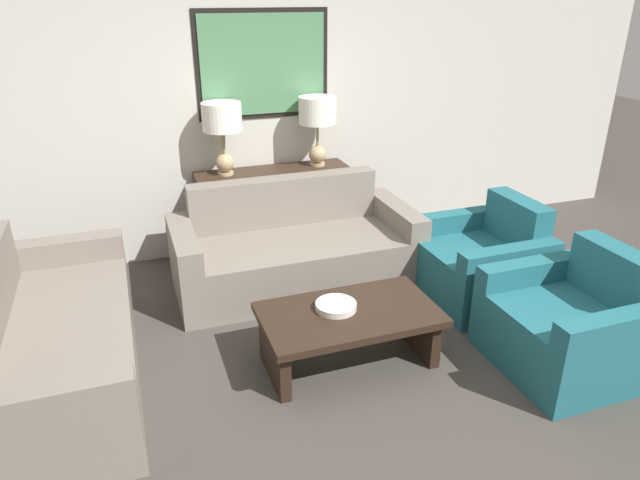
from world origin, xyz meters
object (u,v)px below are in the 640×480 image
object	(u,v)px
console_table	(274,212)
table_lamp_left	(222,124)
decorative_bowl	(336,306)
armchair_near_camera	(569,327)
couch_by_side	(50,344)
table_lamp_right	(317,117)
armchair_near_back_wall	(481,264)
coffee_table	(349,325)
couch_by_back_wall	(295,251)

from	to	relation	value
console_table	table_lamp_left	world-z (taller)	table_lamp_left
decorative_bowl	armchair_near_camera	distance (m)	1.52
couch_by_side	decorative_bowl	world-z (taller)	couch_by_side
console_table	table_lamp_right	size ratio (longest dim) A/B	2.22
table_lamp_left	couch_by_side	size ratio (longest dim) A/B	0.31
armchair_near_camera	armchair_near_back_wall	bearing A→B (deg)	90.00
coffee_table	armchair_near_camera	world-z (taller)	armchair_near_camera
armchair_near_back_wall	couch_by_side	bearing A→B (deg)	-178.78
table_lamp_right	decorative_bowl	size ratio (longest dim) A/B	2.32
table_lamp_left	armchair_near_camera	bearing A→B (deg)	-53.34
table_lamp_left	decorative_bowl	xyz separation A→B (m)	(0.34, -1.82, -0.84)
console_table	coffee_table	distance (m)	1.88
console_table	table_lamp_right	distance (m)	0.95
couch_by_back_wall	armchair_near_camera	bearing A→B (deg)	-52.17
coffee_table	armchair_near_camera	size ratio (longest dim) A/B	1.29
console_table	armchair_near_camera	distance (m)	2.72
coffee_table	armchair_near_back_wall	world-z (taller)	armchair_near_back_wall
table_lamp_right	couch_by_side	world-z (taller)	table_lamp_right
decorative_bowl	couch_by_side	bearing A→B (deg)	168.17
table_lamp_left	couch_by_back_wall	world-z (taller)	table_lamp_left
console_table	table_lamp_right	world-z (taller)	table_lamp_right
table_lamp_left	couch_by_side	xyz separation A→B (m)	(-1.41, -1.45, -0.97)
couch_by_side	armchair_near_back_wall	distance (m)	3.17
couch_by_back_wall	armchair_near_camera	world-z (taller)	couch_by_back_wall
coffee_table	console_table	bearing A→B (deg)	89.69
armchair_near_camera	table_lamp_right	bearing A→B (deg)	110.97
table_lamp_left	table_lamp_right	world-z (taller)	same
table_lamp_right	couch_by_side	size ratio (longest dim) A/B	0.31
couch_by_side	armchair_near_back_wall	xyz separation A→B (m)	(3.17, 0.07, 0.00)
table_lamp_right	console_table	bearing A→B (deg)	180.00
table_lamp_left	couch_by_side	world-z (taller)	table_lamp_left
table_lamp_right	armchair_near_camera	bearing A→B (deg)	-69.03
table_lamp_right	couch_by_back_wall	size ratio (longest dim) A/B	0.31
console_table	couch_by_back_wall	distance (m)	0.66
couch_by_side	armchair_near_back_wall	world-z (taller)	couch_by_side
couch_by_side	console_table	bearing A→B (deg)	38.19
table_lamp_left	decorative_bowl	size ratio (longest dim) A/B	2.32
console_table	decorative_bowl	distance (m)	1.82
couch_by_back_wall	coffee_table	size ratio (longest dim) A/B	1.74
table_lamp_left	couch_by_side	bearing A→B (deg)	-134.32
armchair_near_back_wall	table_lamp_right	bearing A→B (deg)	123.30
table_lamp_right	armchair_near_camera	size ratio (longest dim) A/B	0.70
table_lamp_left	armchair_near_camera	size ratio (longest dim) A/B	0.70
console_table	coffee_table	size ratio (longest dim) A/B	1.21
couch_by_back_wall	decorative_bowl	size ratio (longest dim) A/B	7.42
couch_by_side	armchair_near_camera	bearing A→B (deg)	-16.12
couch_by_back_wall	decorative_bowl	world-z (taller)	couch_by_back_wall
table_lamp_right	armchair_near_back_wall	bearing A→B (deg)	-56.70
table_lamp_right	armchair_near_camera	distance (m)	2.71
table_lamp_right	couch_by_back_wall	xyz separation A→B (m)	(-0.43, -0.65, -0.97)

